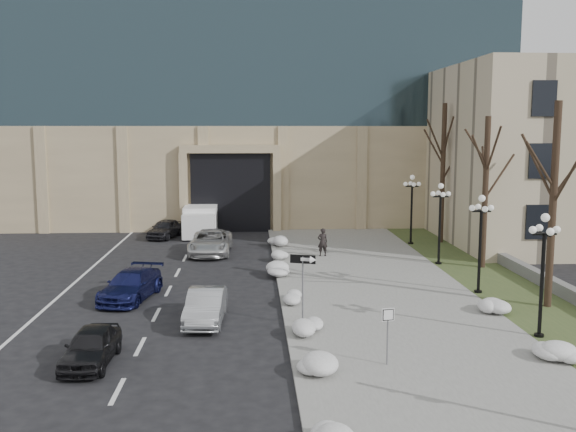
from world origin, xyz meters
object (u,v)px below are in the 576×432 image
Objects in this scene: car_a at (91,346)px; lamppost_c at (440,213)px; car_d at (211,242)px; car_e at (165,229)px; keep_sign at (388,324)px; lamppost_a at (543,259)px; one_way_sign at (307,268)px; lamppost_b at (481,231)px; pedestrian at (323,242)px; car_c at (131,285)px; car_b at (206,306)px; box_truck at (201,220)px; lamppost_d at (412,200)px.

lamppost_c reaches higher than car_a.
car_d is 1.38× the size of car_e.
car_d is 21.00m from keep_sign.
keep_sign is at bearing -157.81° from lamppost_a.
one_way_sign is 9.64m from lamppost_b.
car_c is at bearing 34.43° from pedestrian.
car_b is 0.60× the size of box_truck.
lamppost_a is (8.56, -2.11, 0.70)m from one_way_sign.
one_way_sign is at bearing -18.16° from car_c.
car_a is at bearing -94.13° from box_truck.
car_e is at bearing 122.06° from car_d.
lamppost_d is at bearing 63.19° from keep_sign.
lamppost_b reaches higher than pedestrian.
car_c is at bearing 158.03° from lamppost_a.
car_e is 13.13m from pedestrian.
car_a is 1.27× the size of one_way_sign.
box_truck is 1.43× the size of lamppost_d.
car_d is 0.79× the size of box_truck.
pedestrian is 0.36× the size of lamppost_b.
car_c is at bearing 93.11° from car_a.
lamppost_a and lamppost_b have the same top height.
pedestrian reaches higher than car_e.
car_d is at bearing 86.09° from car_c.
lamppost_c is at bearing 41.61° from car_b.
lamppost_c reaches higher than car_e.
lamppost_d is (16.96, -3.90, 2.41)m from car_e.
car_b is 0.86× the size of lamppost_c.
car_c is at bearing 167.54° from one_way_sign.
car_d is at bearing 98.64° from keep_sign.
car_d is 17.25m from lamppost_b.
car_e is 3.01m from box_truck.
lamppost_b and lamppost_c have the same top height.
car_c is at bearing -96.25° from box_truck.
one_way_sign is at bearing -53.54° from car_e.
car_b is 16.41m from lamppost_c.
car_c is 9.11m from one_way_sign.
keep_sign is at bearing -124.82° from lamppost_b.
lamppost_b is at bearing -37.21° from car_d.
keep_sign reaches higher than car_a.
car_b is 21.07m from lamppost_d.
one_way_sign is 1.42× the size of keep_sign.
lamppost_a is at bearing -39.14° from car_e.
pedestrian is at bearing 66.79° from car_b.
box_truck is 23.66m from lamppost_b.
lamppost_c is (0.00, 6.50, 0.00)m from lamppost_b.
lamppost_c is at bearing 90.00° from lamppost_b.
pedestrian is 0.85× the size of keep_sign.
lamppost_d is (6.43, 3.93, 2.10)m from pedestrian.
lamppost_d is at bearing 50.20° from car_c.
car_b is at bearing -33.94° from car_c.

